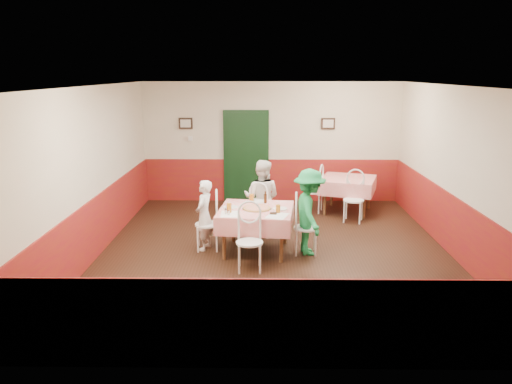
{
  "coord_description": "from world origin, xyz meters",
  "views": [
    {
      "loc": [
        -0.22,
        -8.13,
        3.02
      ],
      "look_at": [
        -0.32,
        0.0,
        1.05
      ],
      "focal_mm": 35.0,
      "sensor_mm": 36.0,
      "label": 1
    }
  ],
  "objects_px": {
    "chair_second_a": "(313,192)",
    "glass_c": "(252,198)",
    "diner_far": "(262,198)",
    "chair_left": "(207,224)",
    "beer_bottle": "(265,198)",
    "chair_right": "(306,228)",
    "chair_far": "(261,213)",
    "wallet": "(273,213)",
    "pizza": "(257,208)",
    "glass_b": "(278,209)",
    "glass_a": "(229,208)",
    "main_table": "(256,230)",
    "chair_second_b": "(354,200)",
    "diner_left": "(204,215)",
    "chair_near": "(250,243)",
    "second_table": "(347,195)",
    "diner_right": "(309,212)"
  },
  "relations": [
    {
      "from": "glass_a",
      "to": "glass_b",
      "type": "distance_m",
      "value": 0.81
    },
    {
      "from": "chair_second_b",
      "to": "wallet",
      "type": "height_order",
      "value": "chair_second_b"
    },
    {
      "from": "second_table",
      "to": "chair_left",
      "type": "xyz_separation_m",
      "value": [
        -2.82,
        -2.44,
        0.08
      ]
    },
    {
      "from": "chair_left",
      "to": "chair_second_b",
      "type": "height_order",
      "value": "same"
    },
    {
      "from": "chair_near",
      "to": "diner_far",
      "type": "xyz_separation_m",
      "value": [
        0.18,
        1.74,
        0.27
      ]
    },
    {
      "from": "chair_left",
      "to": "glass_a",
      "type": "distance_m",
      "value": 0.65
    },
    {
      "from": "chair_second_b",
      "to": "chair_right",
      "type": "bearing_deg",
      "value": -103.59
    },
    {
      "from": "chair_left",
      "to": "chair_right",
      "type": "bearing_deg",
      "value": 79.34
    },
    {
      "from": "chair_second_a",
      "to": "diner_far",
      "type": "distance_m",
      "value": 2.01
    },
    {
      "from": "main_table",
      "to": "diner_far",
      "type": "distance_m",
      "value": 0.96
    },
    {
      "from": "glass_c",
      "to": "diner_left",
      "type": "bearing_deg",
      "value": -157.68
    },
    {
      "from": "chair_right",
      "to": "beer_bottle",
      "type": "bearing_deg",
      "value": 59.32
    },
    {
      "from": "chair_second_b",
      "to": "pizza",
      "type": "bearing_deg",
      "value": -119.83
    },
    {
      "from": "pizza",
      "to": "glass_a",
      "type": "height_order",
      "value": "glass_a"
    },
    {
      "from": "chair_near",
      "to": "chair_far",
      "type": "bearing_deg",
      "value": 82.42
    },
    {
      "from": "pizza",
      "to": "diner_right",
      "type": "bearing_deg",
      "value": -4.74
    },
    {
      "from": "chair_far",
      "to": "chair_near",
      "type": "distance_m",
      "value": 1.7
    },
    {
      "from": "wallet",
      "to": "diner_right",
      "type": "bearing_deg",
      "value": 26.57
    },
    {
      "from": "chair_right",
      "to": "wallet",
      "type": "relative_size",
      "value": 8.18
    },
    {
      "from": "main_table",
      "to": "chair_second_a",
      "type": "distance_m",
      "value": 2.81
    },
    {
      "from": "chair_left",
      "to": "beer_bottle",
      "type": "distance_m",
      "value": 1.12
    },
    {
      "from": "chair_far",
      "to": "chair_second_b",
      "type": "relative_size",
      "value": 1.0
    },
    {
      "from": "chair_second_a",
      "to": "glass_c",
      "type": "bearing_deg",
      "value": -14.33
    },
    {
      "from": "chair_far",
      "to": "wallet",
      "type": "xyz_separation_m",
      "value": [
        0.2,
        -1.17,
        0.32
      ]
    },
    {
      "from": "chair_second_a",
      "to": "diner_left",
      "type": "distance_m",
      "value": 3.23
    },
    {
      "from": "glass_b",
      "to": "diner_far",
      "type": "height_order",
      "value": "diner_far"
    },
    {
      "from": "chair_right",
      "to": "glass_c",
      "type": "xyz_separation_m",
      "value": [
        -0.93,
        0.52,
        0.38
      ]
    },
    {
      "from": "pizza",
      "to": "glass_b",
      "type": "distance_m",
      "value": 0.42
    },
    {
      "from": "glass_b",
      "to": "glass_c",
      "type": "bearing_deg",
      "value": 123.8
    },
    {
      "from": "glass_b",
      "to": "diner_far",
      "type": "relative_size",
      "value": 0.09
    },
    {
      "from": "chair_far",
      "to": "chair_near",
      "type": "xyz_separation_m",
      "value": [
        -0.18,
        -1.69,
        0.0
      ]
    },
    {
      "from": "glass_c",
      "to": "glass_a",
      "type": "bearing_deg",
      "value": -118.37
    },
    {
      "from": "chair_right",
      "to": "wallet",
      "type": "bearing_deg",
      "value": 115.97
    },
    {
      "from": "main_table",
      "to": "chair_right",
      "type": "distance_m",
      "value": 0.85
    },
    {
      "from": "pizza",
      "to": "diner_far",
      "type": "bearing_deg",
      "value": 85.03
    },
    {
      "from": "chair_second_b",
      "to": "glass_c",
      "type": "distance_m",
      "value": 2.5
    },
    {
      "from": "chair_second_a",
      "to": "glass_c",
      "type": "relative_size",
      "value": 6.01
    },
    {
      "from": "glass_c",
      "to": "beer_bottle",
      "type": "height_order",
      "value": "beer_bottle"
    },
    {
      "from": "chair_left",
      "to": "chair_near",
      "type": "xyz_separation_m",
      "value": [
        0.76,
        -0.93,
        0.0
      ]
    },
    {
      "from": "glass_c",
      "to": "wallet",
      "type": "xyz_separation_m",
      "value": [
        0.37,
        -0.75,
        -0.06
      ]
    },
    {
      "from": "chair_right",
      "to": "pizza",
      "type": "distance_m",
      "value": 0.89
    },
    {
      "from": "glass_a",
      "to": "diner_left",
      "type": "relative_size",
      "value": 0.12
    },
    {
      "from": "second_table",
      "to": "pizza",
      "type": "distance_m",
      "value": 3.24
    },
    {
      "from": "glass_b",
      "to": "wallet",
      "type": "bearing_deg",
      "value": -136.46
    },
    {
      "from": "chair_left",
      "to": "glass_a",
      "type": "xyz_separation_m",
      "value": [
        0.4,
        -0.32,
        0.39
      ]
    },
    {
      "from": "chair_near",
      "to": "chair_second_a",
      "type": "distance_m",
      "value": 3.62
    },
    {
      "from": "glass_a",
      "to": "diner_far",
      "type": "xyz_separation_m",
      "value": [
        0.54,
        1.13,
        -0.12
      ]
    },
    {
      "from": "chair_far",
      "to": "diner_far",
      "type": "xyz_separation_m",
      "value": [
        0.01,
        0.05,
        0.27
      ]
    },
    {
      "from": "pizza",
      "to": "glass_a",
      "type": "relative_size",
      "value": 3.08
    },
    {
      "from": "chair_second_b",
      "to": "glass_b",
      "type": "height_order",
      "value": "chair_second_b"
    }
  ]
}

